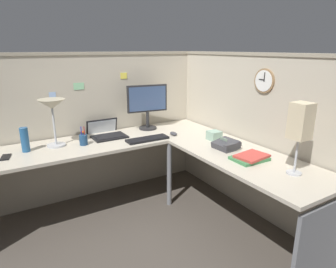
{
  "coord_description": "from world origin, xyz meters",
  "views": [
    {
      "loc": [
        -1.29,
        -2.24,
        1.62
      ],
      "look_at": [
        0.11,
        0.11,
        0.81
      ],
      "focal_mm": 31.17,
      "sensor_mm": 36.0,
      "label": 1
    }
  ],
  "objects_px": {
    "keyboard": "(148,139)",
    "thermos_flask": "(25,140)",
    "computer_mouse": "(173,134)",
    "desk_lamp_paper": "(301,123)",
    "office_phone": "(226,145)",
    "wall_clock": "(265,81)",
    "desk_lamp_dome": "(52,108)",
    "tissue_box": "(214,135)",
    "monitor": "(147,104)",
    "laptop": "(106,133)",
    "cell_phone": "(6,157)",
    "pen_cup": "(83,140)",
    "book_stack": "(250,157)"
  },
  "relations": [
    {
      "from": "desk_lamp_dome",
      "to": "thermos_flask",
      "type": "xyz_separation_m",
      "value": [
        -0.26,
        -0.03,
        -0.25
      ]
    },
    {
      "from": "monitor",
      "to": "desk_lamp_paper",
      "type": "xyz_separation_m",
      "value": [
        0.36,
        -1.66,
        0.09
      ]
    },
    {
      "from": "laptop",
      "to": "keyboard",
      "type": "relative_size",
      "value": 0.89
    },
    {
      "from": "office_phone",
      "to": "tissue_box",
      "type": "relative_size",
      "value": 1.78
    },
    {
      "from": "book_stack",
      "to": "tissue_box",
      "type": "height_order",
      "value": "tissue_box"
    },
    {
      "from": "keyboard",
      "to": "cell_phone",
      "type": "bearing_deg",
      "value": 172.72
    },
    {
      "from": "tissue_box",
      "to": "wall_clock",
      "type": "xyz_separation_m",
      "value": [
        0.27,
        -0.34,
        0.56
      ]
    },
    {
      "from": "thermos_flask",
      "to": "tissue_box",
      "type": "relative_size",
      "value": 1.83
    },
    {
      "from": "office_phone",
      "to": "wall_clock",
      "type": "bearing_deg",
      "value": -10.32
    },
    {
      "from": "monitor",
      "to": "computer_mouse",
      "type": "xyz_separation_m",
      "value": [
        0.12,
        -0.36,
        -0.28
      ]
    },
    {
      "from": "keyboard",
      "to": "desk_lamp_paper",
      "type": "relative_size",
      "value": 0.81
    },
    {
      "from": "cell_phone",
      "to": "computer_mouse",
      "type": "bearing_deg",
      "value": 6.39
    },
    {
      "from": "desk_lamp_dome",
      "to": "cell_phone",
      "type": "bearing_deg",
      "value": -166.41
    },
    {
      "from": "laptop",
      "to": "keyboard",
      "type": "bearing_deg",
      "value": -51.52
    },
    {
      "from": "laptop",
      "to": "pen_cup",
      "type": "bearing_deg",
      "value": -146.26
    },
    {
      "from": "cell_phone",
      "to": "book_stack",
      "type": "bearing_deg",
      "value": -19.92
    },
    {
      "from": "computer_mouse",
      "to": "desk_lamp_paper",
      "type": "relative_size",
      "value": 0.2
    },
    {
      "from": "thermos_flask",
      "to": "wall_clock",
      "type": "bearing_deg",
      "value": -25.69
    },
    {
      "from": "laptop",
      "to": "desk_lamp_paper",
      "type": "relative_size",
      "value": 0.73
    },
    {
      "from": "desk_lamp_paper",
      "to": "monitor",
      "type": "bearing_deg",
      "value": 102.23
    },
    {
      "from": "cell_phone",
      "to": "desk_lamp_paper",
      "type": "height_order",
      "value": "desk_lamp_paper"
    },
    {
      "from": "laptop",
      "to": "cell_phone",
      "type": "height_order",
      "value": "laptop"
    },
    {
      "from": "keyboard",
      "to": "thermos_flask",
      "type": "height_order",
      "value": "thermos_flask"
    },
    {
      "from": "keyboard",
      "to": "pen_cup",
      "type": "bearing_deg",
      "value": 163.78
    },
    {
      "from": "thermos_flask",
      "to": "cell_phone",
      "type": "bearing_deg",
      "value": -155.1
    },
    {
      "from": "desk_lamp_dome",
      "to": "book_stack",
      "type": "relative_size",
      "value": 1.5
    },
    {
      "from": "computer_mouse",
      "to": "desk_lamp_paper",
      "type": "height_order",
      "value": "desk_lamp_paper"
    },
    {
      "from": "office_phone",
      "to": "desk_lamp_dome",
      "type": "bearing_deg",
      "value": 145.94
    },
    {
      "from": "desk_lamp_dome",
      "to": "tissue_box",
      "type": "xyz_separation_m",
      "value": [
        1.4,
        -0.62,
        -0.32
      ]
    },
    {
      "from": "pen_cup",
      "to": "cell_phone",
      "type": "bearing_deg",
      "value": -179.81
    },
    {
      "from": "computer_mouse",
      "to": "pen_cup",
      "type": "bearing_deg",
      "value": 169.61
    },
    {
      "from": "desk_lamp_paper",
      "to": "tissue_box",
      "type": "bearing_deg",
      "value": 88.48
    },
    {
      "from": "computer_mouse",
      "to": "wall_clock",
      "type": "xyz_separation_m",
      "value": [
        0.54,
        -0.69,
        0.59
      ]
    },
    {
      "from": "computer_mouse",
      "to": "wall_clock",
      "type": "relative_size",
      "value": 0.47
    },
    {
      "from": "cell_phone",
      "to": "wall_clock",
      "type": "relative_size",
      "value": 0.65
    },
    {
      "from": "thermos_flask",
      "to": "desk_lamp_dome",
      "type": "bearing_deg",
      "value": 5.59
    },
    {
      "from": "keyboard",
      "to": "desk_lamp_dome",
      "type": "relative_size",
      "value": 0.97
    },
    {
      "from": "cell_phone",
      "to": "monitor",
      "type": "bearing_deg",
      "value": 20.17
    },
    {
      "from": "monitor",
      "to": "office_phone",
      "type": "xyz_separation_m",
      "value": [
        0.3,
        -0.99,
        -0.26
      ]
    },
    {
      "from": "desk_lamp_dome",
      "to": "tissue_box",
      "type": "relative_size",
      "value": 3.71
    },
    {
      "from": "office_phone",
      "to": "laptop",
      "type": "bearing_deg",
      "value": 128.96
    },
    {
      "from": "monitor",
      "to": "book_stack",
      "type": "relative_size",
      "value": 1.68
    },
    {
      "from": "desk_lamp_paper",
      "to": "desk_lamp_dome",
      "type": "bearing_deg",
      "value": 131.42
    },
    {
      "from": "desk_lamp_paper",
      "to": "cell_phone",
      "type": "bearing_deg",
      "value": 141.11
    },
    {
      "from": "laptop",
      "to": "computer_mouse",
      "type": "height_order",
      "value": "laptop"
    },
    {
      "from": "wall_clock",
      "to": "laptop",
      "type": "bearing_deg",
      "value": 137.64
    },
    {
      "from": "cell_phone",
      "to": "thermos_flask",
      "type": "relative_size",
      "value": 0.65
    },
    {
      "from": "wall_clock",
      "to": "cell_phone",
      "type": "bearing_deg",
      "value": 157.94
    },
    {
      "from": "computer_mouse",
      "to": "pen_cup",
      "type": "xyz_separation_m",
      "value": [
        -0.91,
        0.17,
        0.04
      ]
    },
    {
      "from": "wall_clock",
      "to": "pen_cup",
      "type": "bearing_deg",
      "value": 149.35
    }
  ]
}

